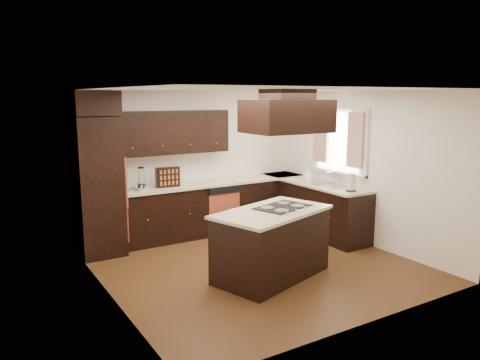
{
  "coord_description": "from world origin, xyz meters",
  "views": [
    {
      "loc": [
        -3.56,
        -5.39,
        2.42
      ],
      "look_at": [
        0.1,
        0.6,
        1.15
      ],
      "focal_mm": 35.0,
      "sensor_mm": 36.0,
      "label": 1
    }
  ],
  "objects_px": {
    "oven_column": "(97,186)",
    "island": "(271,245)",
    "range_hood": "(287,116)",
    "spice_rack": "(168,177)"
  },
  "relations": [
    {
      "from": "range_hood",
      "to": "oven_column",
      "type": "bearing_deg",
      "value": 129.74
    },
    {
      "from": "oven_column",
      "to": "island",
      "type": "height_order",
      "value": "oven_column"
    },
    {
      "from": "oven_column",
      "to": "range_hood",
      "type": "xyz_separation_m",
      "value": [
        1.88,
        -2.25,
        1.1
      ]
    },
    {
      "from": "island",
      "to": "spice_rack",
      "type": "xyz_separation_m",
      "value": [
        -0.54,
        2.22,
        0.65
      ]
    },
    {
      "from": "oven_column",
      "to": "island",
      "type": "xyz_separation_m",
      "value": [
        1.72,
        -2.17,
        -0.62
      ]
    },
    {
      "from": "oven_column",
      "to": "range_hood",
      "type": "height_order",
      "value": "range_hood"
    },
    {
      "from": "oven_column",
      "to": "spice_rack",
      "type": "distance_m",
      "value": 1.17
    },
    {
      "from": "range_hood",
      "to": "island",
      "type": "bearing_deg",
      "value": 153.14
    },
    {
      "from": "oven_column",
      "to": "range_hood",
      "type": "bearing_deg",
      "value": -50.26
    },
    {
      "from": "range_hood",
      "to": "spice_rack",
      "type": "bearing_deg",
      "value": 106.95
    }
  ]
}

